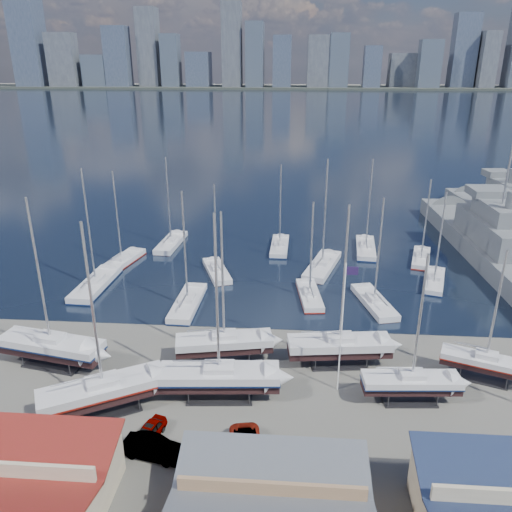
# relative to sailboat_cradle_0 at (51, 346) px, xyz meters

# --- Properties ---
(ground) EXTENTS (1400.00, 1400.00, 0.00)m
(ground) POSITION_rel_sailboat_cradle_0_xyz_m (22.45, -1.31, -2.13)
(ground) COLOR #605E59
(ground) RESTS_ON ground
(water) EXTENTS (1400.00, 600.00, 0.40)m
(water) POSITION_rel_sailboat_cradle_0_xyz_m (22.45, 308.69, -2.28)
(water) COLOR #172235
(water) RESTS_ON ground
(far_shore) EXTENTS (1400.00, 80.00, 2.20)m
(far_shore) POSITION_rel_sailboat_cradle_0_xyz_m (22.45, 568.69, -1.03)
(far_shore) COLOR #2D332D
(far_shore) RESTS_ON ground
(skyline) EXTENTS (639.14, 43.80, 107.69)m
(skyline) POSITION_rel_sailboat_cradle_0_xyz_m (14.62, 562.44, 36.96)
(skyline) COLOR #475166
(skyline) RESTS_ON far_shore
(shed_grey) EXTENTS (12.60, 8.40, 4.17)m
(shed_grey) POSITION_rel_sailboat_cradle_0_xyz_m (22.45, -17.31, 0.02)
(shed_grey) COLOR #8C6B4C
(shed_grey) RESTS_ON ground
(sailboat_cradle_0) EXTENTS (11.06, 5.02, 17.17)m
(sailboat_cradle_0) POSITION_rel_sailboat_cradle_0_xyz_m (0.00, 0.00, 0.00)
(sailboat_cradle_0) COLOR #2D2D33
(sailboat_cradle_0) RESTS_ON ground
(sailboat_cradle_1) EXTENTS (10.78, 7.83, 17.17)m
(sailboat_cradle_1) POSITION_rel_sailboat_cradle_0_xyz_m (7.68, -6.58, -0.00)
(sailboat_cradle_1) COLOR #2D2D33
(sailboat_cradle_1) RESTS_ON ground
(sailboat_cradle_2) EXTENTS (9.91, 4.47, 15.65)m
(sailboat_cradle_2) POSITION_rel_sailboat_cradle_0_xyz_m (16.87, 2.01, -0.07)
(sailboat_cradle_2) COLOR #2D2D33
(sailboat_cradle_2) RESTS_ON ground
(sailboat_cradle_3) EXTENTS (10.94, 3.84, 17.25)m
(sailboat_cradle_3) POSITION_rel_sailboat_cradle_0_xyz_m (17.22, -3.87, 0.00)
(sailboat_cradle_3) COLOR #2D2D33
(sailboat_cradle_3) RESTS_ON ground
(sailboat_cradle_4) EXTENTS (10.38, 4.06, 16.47)m
(sailboat_cradle_4) POSITION_rel_sailboat_cradle_0_xyz_m (28.29, 2.26, -0.03)
(sailboat_cradle_4) COLOR #2D2D33
(sailboat_cradle_4) RESTS_ON ground
(sailboat_cradle_5) EXTENTS (8.75, 3.04, 14.05)m
(sailboat_cradle_5) POSITION_rel_sailboat_cradle_0_xyz_m (34.11, -3.16, -0.16)
(sailboat_cradle_5) COLOR #2D2D33
(sailboat_cradle_5) RESTS_ON ground
(sailboat_cradle_6) EXTENTS (8.27, 4.92, 13.15)m
(sailboat_cradle_6) POSITION_rel_sailboat_cradle_0_xyz_m (41.75, 0.63, -0.21)
(sailboat_cradle_6) COLOR #2D2D33
(sailboat_cradle_6) RESTS_ON ground
(sailboat_moored_0) EXTENTS (3.62, 11.36, 16.79)m
(sailboat_moored_0) POSITION_rel_sailboat_cradle_0_xyz_m (-2.66, 18.12, -1.82)
(sailboat_moored_0) COLOR black
(sailboat_moored_0) RESTS_ON water
(sailboat_moored_1) EXTENTS (4.86, 10.21, 14.72)m
(sailboat_moored_1) POSITION_rel_sailboat_cradle_0_xyz_m (-1.90, 26.51, -1.82)
(sailboat_moored_1) COLOR black
(sailboat_moored_1) RESTS_ON water
(sailboat_moored_2) EXTENTS (3.52, 10.24, 15.20)m
(sailboat_moored_2) POSITION_rel_sailboat_cradle_0_xyz_m (3.54, 35.10, -1.81)
(sailboat_moored_2) COLOR black
(sailboat_moored_2) RESTS_ON water
(sailboat_moored_3) EXTENTS (3.19, 10.31, 15.28)m
(sailboat_moored_3) POSITION_rel_sailboat_cradle_0_xyz_m (10.74, 13.55, -1.82)
(sailboat_moored_3) COLOR black
(sailboat_moored_3) RESTS_ON water
(sailboat_moored_4) EXTENTS (5.46, 9.30, 13.56)m
(sailboat_moored_4) POSITION_rel_sailboat_cradle_0_xyz_m (12.79, 23.95, -1.81)
(sailboat_moored_4) COLOR black
(sailboat_moored_4) RESTS_ON water
(sailboat_moored_5) EXTENTS (2.91, 9.63, 14.31)m
(sailboat_moored_5) POSITION_rel_sailboat_cradle_0_xyz_m (21.40, 34.81, -1.82)
(sailboat_moored_5) COLOR black
(sailboat_moored_5) RESTS_ON water
(sailboat_moored_6) EXTENTS (3.53, 9.12, 13.28)m
(sailboat_moored_6) POSITION_rel_sailboat_cradle_0_xyz_m (25.77, 17.00, -1.82)
(sailboat_moored_6) COLOR black
(sailboat_moored_6) RESTS_ON water
(sailboat_moored_7) EXTENTS (6.26, 11.55, 16.81)m
(sailboat_moored_7) POSITION_rel_sailboat_cradle_0_xyz_m (27.87, 26.79, -1.81)
(sailboat_moored_7) COLOR black
(sailboat_moored_7) RESTS_ON water
(sailboat_moored_8) EXTENTS (3.84, 10.53, 15.40)m
(sailboat_moored_8) POSITION_rel_sailboat_cradle_0_xyz_m (35.14, 34.91, -1.82)
(sailboat_moored_8) COLOR black
(sailboat_moored_8) RESTS_ON water
(sailboat_moored_9) EXTENTS (4.91, 9.89, 14.38)m
(sailboat_moored_9) POSITION_rel_sailboat_cradle_0_xyz_m (33.70, 15.59, -1.81)
(sailboat_moored_9) COLOR black
(sailboat_moored_9) RESTS_ON water
(sailboat_moored_10) EXTENTS (5.02, 9.26, 13.34)m
(sailboat_moored_10) POSITION_rel_sailboat_cradle_0_xyz_m (42.81, 22.82, -1.82)
(sailboat_moored_10) COLOR black
(sailboat_moored_10) RESTS_ON water
(sailboat_moored_11) EXTENTS (4.64, 9.09, 13.09)m
(sailboat_moored_11) POSITION_rel_sailboat_cradle_0_xyz_m (43.03, 31.38, -1.82)
(sailboat_moored_11) COLOR black
(sailboat_moored_11) RESTS_ON water
(naval_ship_east) EXTENTS (10.18, 51.56, 18.62)m
(naval_ship_east) POSITION_rel_sailboat_cradle_0_xyz_m (54.04, 32.81, -0.46)
(naval_ship_east) COLOR #585C61
(naval_ship_east) RESTS_ON water
(naval_ship_west) EXTENTS (9.82, 38.63, 17.44)m
(naval_ship_west) POSITION_rel_sailboat_cradle_0_xyz_m (62.00, 51.95, -0.46)
(naval_ship_west) COLOR #585C61
(naval_ship_west) RESTS_ON water
(car_a) EXTENTS (2.51, 4.00, 1.27)m
(car_a) POSITION_rel_sailboat_cradle_0_xyz_m (12.33, -9.54, -1.50)
(car_a) COLOR gray
(car_a) RESTS_ON ground
(car_b) EXTENTS (5.09, 2.64, 1.60)m
(car_b) POSITION_rel_sailboat_cradle_0_xyz_m (13.20, -11.46, -1.33)
(car_b) COLOR gray
(car_b) RESTS_ON ground
(car_c) EXTENTS (3.26, 5.51, 1.44)m
(car_c) POSITION_rel_sailboat_cradle_0_xyz_m (20.27, -10.81, -1.41)
(car_c) COLOR gray
(car_c) RESTS_ON ground
(car_d) EXTENTS (3.39, 4.76, 1.28)m
(car_d) POSITION_rel_sailboat_cradle_0_xyz_m (25.21, -13.07, -1.49)
(car_d) COLOR gray
(car_d) RESTS_ON ground
(flagpole) EXTENTS (1.10, 0.12, 12.52)m
(flagpole) POSITION_rel_sailboat_cradle_0_xyz_m (27.96, -1.92, 5.11)
(flagpole) COLOR white
(flagpole) RESTS_ON ground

